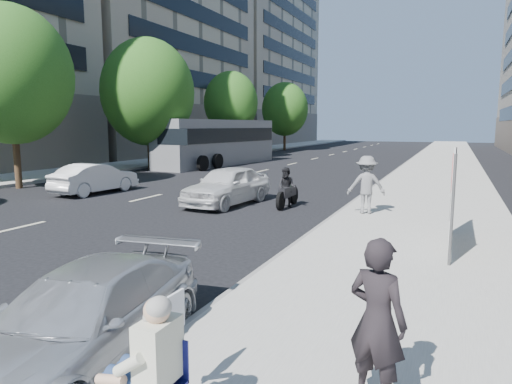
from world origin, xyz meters
The scene contains 17 objects.
ground centered at (0.00, 0.00, 0.00)m, with size 160.00×160.00×0.00m, color black.
near_sidewalk centered at (4.00, 20.00, 0.07)m, with size 5.00×120.00×0.15m, color #9A9890.
far_sidewalk centered at (-16.75, 20.00, 0.07)m, with size 4.50×120.00×0.15m, color #9A9890.
far_bldg_north centered at (-30.00, 62.00, 14.00)m, with size 22.00×28.00×28.00m, color #BDAE8D.
tree_far_b centered at (-13.70, 8.00, 5.13)m, with size 5.40×5.40×8.24m.
tree_far_c centered at (-13.70, 18.00, 5.02)m, with size 6.00×6.00×8.47m.
tree_far_d centered at (-13.70, 30.00, 4.89)m, with size 4.80×4.80×7.65m.
tree_far_e centered at (-13.70, 44.00, 4.78)m, with size 5.40×5.40×7.89m.
seated_protester centered at (2.40, -3.77, 0.87)m, with size 0.83×1.11×1.31m.
jogger centered at (2.30, 7.49, 1.05)m, with size 1.17×0.67×1.81m, color slate.
pedestrian_woman centered at (4.18, -2.48, 0.99)m, with size 0.61×0.40×1.68m, color black.
protest_banner centered at (4.78, 4.17, 1.40)m, with size 0.08×3.06×2.20m.
parked_sedan centered at (0.80, -2.90, 0.58)m, with size 1.64×4.03×1.17m, color #B6B9BE.
white_sedan_near centered at (-2.82, 7.95, 0.71)m, with size 1.68×4.19×1.43m, color silver.
white_sedan_mid centered at (-9.34, 8.23, 0.64)m, with size 1.36×3.90×1.29m, color silver.
motorcycle centered at (-0.61, 8.27, 0.64)m, with size 0.70×2.04×1.42m.
bus centered at (-11.22, 22.99, 1.64)m, with size 3.90×12.29×3.30m.
Camera 1 is at (4.78, -6.84, 2.89)m, focal length 32.00 mm.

